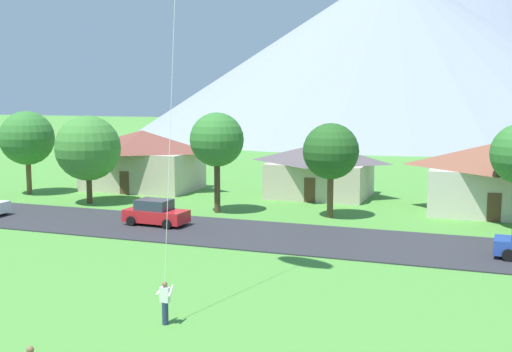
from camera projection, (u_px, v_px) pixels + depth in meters
road_strip at (313, 239)px, 37.86m from camera, size 160.00×7.87×0.08m
mountain_east_ridge at (497, 74)px, 149.07m from camera, size 133.05×133.05×26.16m
mountain_far_west_ridge at (392, 49)px, 141.58m from camera, size 114.56×114.56×36.81m
mountain_far_east_ridge at (489, 53)px, 148.37m from camera, size 109.54×109.54×35.93m
house_leftmost at (320, 169)px, 53.58m from camera, size 8.72×7.10×4.54m
house_left_center at (143, 159)px, 57.51m from camera, size 10.54×6.83×5.38m
house_right_center at (495, 176)px, 46.41m from camera, size 9.53×8.49×5.13m
tree_near_left at (88, 148)px, 49.86m from camera, size 5.14×5.14×6.99m
tree_center at (331, 152)px, 44.08m from camera, size 3.93×3.93×6.66m
tree_near_right at (27, 138)px, 54.58m from camera, size 4.65×4.65×7.20m
tree_far_right at (217, 140)px, 45.86m from camera, size 3.94×3.94×7.35m
parked_car_red_mid_west at (156, 213)px, 41.77m from camera, size 4.28×2.23×1.68m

